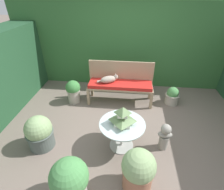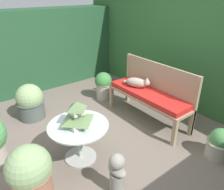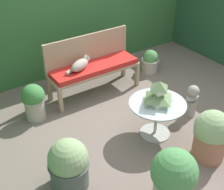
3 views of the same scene
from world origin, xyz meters
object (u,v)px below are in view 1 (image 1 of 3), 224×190
Objects in this scene: pagoda_birdhouse at (123,117)px; potted_plant_table_near at (70,181)px; potted_plant_patio_mid at (73,91)px; garden_bench at (120,86)px; garden_bust at (165,136)px; potted_plant_table_far at (39,133)px; potted_plant_bench_right at (138,171)px; patio_table at (122,128)px; cat at (109,79)px; potted_plant_bench_left at (172,96)px.

pagoda_birdhouse reaches higher than potted_plant_table_near.
pagoda_birdhouse is 1.88m from potted_plant_patio_mid.
garden_bust is at bearing -57.80° from garden_bench.
potted_plant_table_far is (-1.32, -1.59, -0.14)m from garden_bench.
pagoda_birdhouse is at bearing 109.95° from potted_plant_bench_right.
potted_plant_bench_right is at bearing -124.78° from garden_bust.
garden_bench is at bearing 95.37° from pagoda_birdhouse.
garden_bust is at bearing 2.99° from patio_table.
potted_plant_table_near is at bearing -120.51° from cat.
potted_plant_table_far is 0.92× the size of potted_plant_bench_right.
patio_table is 1.46m from potted_plant_table_far.
pagoda_birdhouse is 0.79× the size of potted_plant_bench_left.
cat is 0.72× the size of potted_plant_table_near.
pagoda_birdhouse is 0.55× the size of potted_plant_table_far.
patio_table is 1.91m from potted_plant_bench_left.
pagoda_birdhouse reaches higher than potted_plant_table_far.
pagoda_birdhouse is 1.95m from potted_plant_bench_left.
cat reaches higher than patio_table.
garden_bust is 1.71m from potted_plant_table_near.
potted_plant_patio_mid is at bearing -175.62° from potted_plant_bench_left.
patio_table is 2.24× the size of pagoda_birdhouse.
potted_plant_table_far is at bearing -178.37° from garden_bust.
potted_plant_bench_right reaches higher than garden_bench.
cat is 0.95× the size of garden_bust.
potted_plant_table_near is (-0.89, -0.25, 0.00)m from potted_plant_bench_right.
garden_bench is at bearing -22.90° from cat.
garden_bench is 1.67m from garden_bust.
potted_plant_bench_right is (1.72, -0.59, 0.05)m from potted_plant_table_far.
potted_plant_bench_right is 1.00× the size of potted_plant_table_near.
cat is 1.13× the size of potted_plant_bench_left.
potted_plant_bench_right and potted_plant_table_near have the same top height.
potted_plant_bench_right is (0.27, -0.74, -0.32)m from pagoda_birdhouse.
potted_plant_patio_mid is (-1.28, 1.32, -0.11)m from patio_table.
potted_plant_bench_left is (1.15, 1.51, -0.47)m from pagoda_birdhouse.
potted_plant_table_near reaches higher than garden_bust.
potted_plant_bench_right reaches higher than potted_plant_bench_left.
garden_bench is at bearing 118.91° from garden_bust.
cat reaches higher than potted_plant_table_far.
cat is at bearing 84.98° from potted_plant_table_near.
garden_bench is at bearing 78.76° from potted_plant_table_near.
potted_plant_table_near is at bearing -146.29° from garden_bust.
cat is at bearing 56.55° from potted_plant_table_far.
potted_plant_patio_mid is at bearing 105.98° from potted_plant_table_near.
pagoda_birdhouse is (0.00, 0.00, 0.26)m from patio_table.
patio_table is 1.22× the size of potted_plant_table_far.
garden_bench reaches higher than patio_table.
garden_bust is 2.21m from potted_plant_table_far.
potted_plant_bench_right is (-0.88, -2.25, 0.15)m from potted_plant_bench_left.
potted_plant_patio_mid is at bearing 134.13° from patio_table.
potted_plant_patio_mid is (-1.15, -0.12, -0.15)m from garden_bench.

